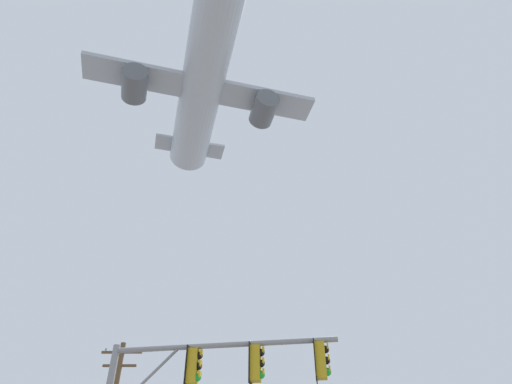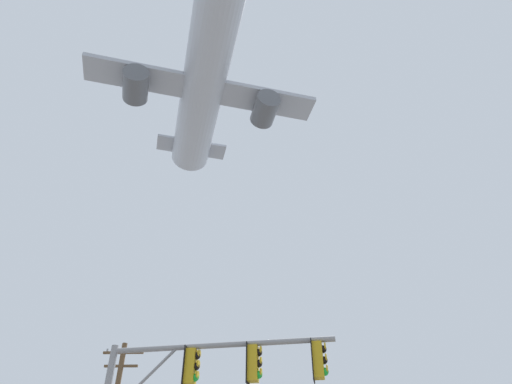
# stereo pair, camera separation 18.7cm
# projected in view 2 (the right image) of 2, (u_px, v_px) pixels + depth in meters

# --- Properties ---
(airplane) EXTENTS (22.14, 28.67, 7.87)m
(airplane) POSITION_uv_depth(u_px,v_px,m) (205.00, 80.00, 42.28)
(airplane) COLOR #B7BCC6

